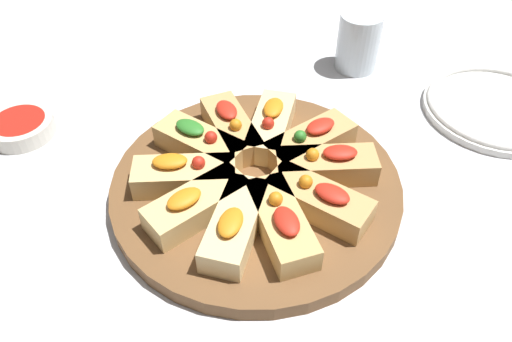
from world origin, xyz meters
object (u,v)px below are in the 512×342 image
at_px(serving_board, 256,186).
at_px(dipping_bowl, 21,126).
at_px(water_glass, 358,42).
at_px(plate_left, 496,107).

xyz_separation_m(serving_board, dipping_bowl, (-0.14, -0.30, 0.00)).
bearing_deg(dipping_bowl, water_glass, 103.38).
distance_m(serving_board, water_glass, 0.32).
bearing_deg(dipping_bowl, serving_board, 65.12).
distance_m(plate_left, water_glass, 0.22).
distance_m(water_glass, dipping_bowl, 0.50).
relative_size(water_glass, dipping_bowl, 1.01).
bearing_deg(plate_left, serving_board, -71.10).
relative_size(plate_left, dipping_bowl, 2.28).
relative_size(plate_left, water_glass, 2.26).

